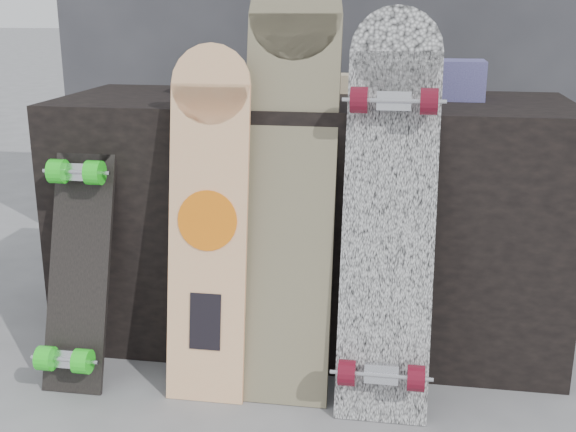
% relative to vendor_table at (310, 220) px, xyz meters
% --- Properties ---
extents(ground, '(60.00, 60.00, 0.00)m').
position_rel_vendor_table_xyz_m(ground, '(0.00, -0.50, -0.40)').
color(ground, slate).
rests_on(ground, ground).
extents(vendor_table, '(1.60, 0.60, 0.80)m').
position_rel_vendor_table_xyz_m(vendor_table, '(0.00, 0.00, 0.00)').
color(vendor_table, black).
rests_on(vendor_table, ground).
extents(booth, '(2.40, 0.22, 2.20)m').
position_rel_vendor_table_xyz_m(booth, '(0.00, 0.85, 0.70)').
color(booth, '#323237').
rests_on(booth, ground).
extents(merch_box_purple, '(0.18, 0.12, 0.10)m').
position_rel_vendor_table_xyz_m(merch_box_purple, '(-0.34, 0.09, 0.45)').
color(merch_box_purple, navy).
rests_on(merch_box_purple, vendor_table).
extents(merch_box_small, '(0.14, 0.14, 0.12)m').
position_rel_vendor_table_xyz_m(merch_box_small, '(0.46, 0.06, 0.46)').
color(merch_box_small, navy).
rests_on(merch_box_small, vendor_table).
extents(merch_box_flat, '(0.22, 0.10, 0.06)m').
position_rel_vendor_table_xyz_m(merch_box_flat, '(0.13, 0.19, 0.43)').
color(merch_box_flat, '#D1B78C').
rests_on(merch_box_flat, vendor_table).
extents(longboard_geisha, '(0.22, 0.21, 0.99)m').
position_rel_vendor_table_xyz_m(longboard_geisha, '(-0.23, -0.40, 0.12)').
color(longboard_geisha, beige).
rests_on(longboard_geisha, ground).
extents(longboard_celtic, '(0.26, 0.31, 1.19)m').
position_rel_vendor_table_xyz_m(longboard_celtic, '(-0.02, -0.32, 0.23)').
color(longboard_celtic, '#C2B484').
rests_on(longboard_celtic, ground).
extents(longboard_cascadia, '(0.25, 0.36, 1.09)m').
position_rel_vendor_table_xyz_m(longboard_cascadia, '(0.26, -0.38, 0.16)').
color(longboard_cascadia, white).
rests_on(longboard_cascadia, ground).
extents(skateboard_dark, '(0.18, 0.33, 0.79)m').
position_rel_vendor_table_xyz_m(skateboard_dark, '(-0.63, -0.40, 0.00)').
color(skateboard_dark, black).
rests_on(skateboard_dark, ground).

